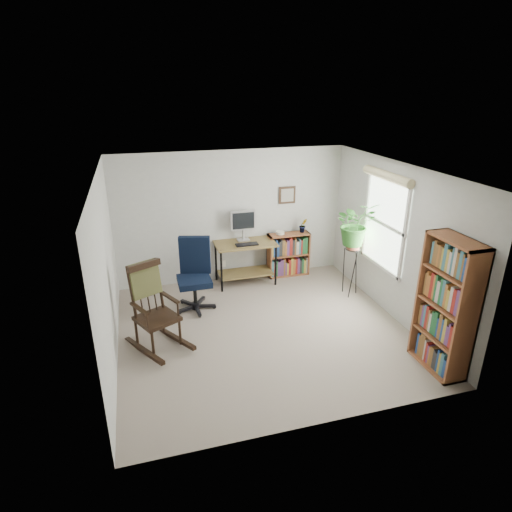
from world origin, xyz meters
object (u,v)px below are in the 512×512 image
object	(u,v)px
rocking_chair	(156,308)
office_chair	(194,276)
low_bookshelf	(288,254)
desk	(245,263)
tall_bookshelf	(446,306)

from	to	relation	value
rocking_chair	office_chair	bearing A→B (deg)	28.43
rocking_chair	low_bookshelf	bearing A→B (deg)	8.26
desk	office_chair	size ratio (longest dim) A/B	0.91
office_chair	low_bookshelf	bearing A→B (deg)	39.39
desk	tall_bookshelf	bearing A→B (deg)	-60.99
low_bookshelf	office_chair	bearing A→B (deg)	-155.57
rocking_chair	low_bookshelf	xyz separation A→B (m)	(2.58, 1.82, -0.20)
rocking_chair	desk	bearing A→B (deg)	18.07
office_chair	low_bookshelf	distance (m)	2.12
desk	tall_bookshelf	world-z (taller)	tall_bookshelf
desk	office_chair	xyz separation A→B (m)	(-1.05, -0.75, 0.21)
tall_bookshelf	rocking_chair	bearing A→B (deg)	157.15
office_chair	low_bookshelf	size ratio (longest dim) A/B	1.43
low_bookshelf	tall_bookshelf	world-z (taller)	tall_bookshelf
rocking_chair	tall_bookshelf	bearing A→B (deg)	-49.83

